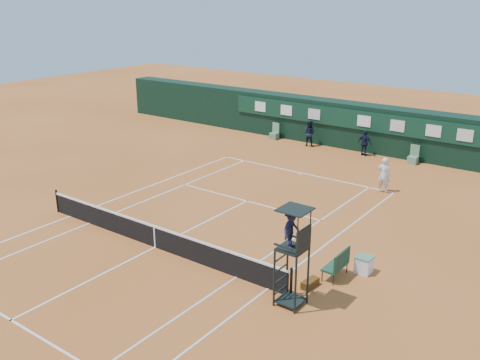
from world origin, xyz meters
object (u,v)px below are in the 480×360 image
object	(u,v)px
player	(384,175)
cooler	(364,264)
tennis_net	(155,236)
player_bench	(338,263)
umpire_chair	(292,237)

from	to	relation	value
player	cooler	bearing A→B (deg)	98.92
tennis_net	player_bench	size ratio (longest dim) A/B	10.75
tennis_net	umpire_chair	bearing A→B (deg)	-3.35
tennis_net	cooler	xyz separation A→B (m)	(7.69, 3.06, -0.18)
tennis_net	umpire_chair	size ratio (longest dim) A/B	3.77
umpire_chair	cooler	bearing A→B (deg)	72.61
umpire_chair	tennis_net	bearing A→B (deg)	176.65
player_bench	cooler	distance (m)	1.16
cooler	umpire_chair	bearing A→B (deg)	-107.39
umpire_chair	cooler	distance (m)	4.19
player_bench	cooler	xyz separation A→B (m)	(0.60, 0.95, -0.27)
tennis_net	player	world-z (taller)	player
tennis_net	player_bench	xyz separation A→B (m)	(7.09, 2.11, 0.09)
player_bench	cooler	size ratio (longest dim) A/B	1.86
cooler	player	world-z (taller)	player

